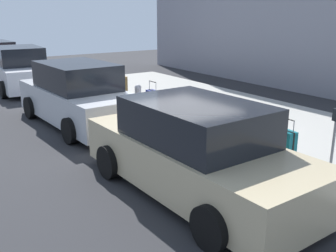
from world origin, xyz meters
The scene contains 19 objects.
ground_plane centered at (0.00, 0.00, 0.00)m, with size 40.00×40.00×0.00m, color #28282B.
sidewalk_curb centered at (0.00, -2.50, 0.07)m, with size 18.00×5.00×0.14m, color #9E9B93.
suitcase_teal_0 centered at (-2.91, -0.61, 0.48)m, with size 0.39×0.26×0.93m.
suitcase_silver_1 centered at (-2.46, -0.50, 0.44)m, with size 0.44×0.26×0.87m.
suitcase_black_2 centered at (-2.00, -0.57, 0.52)m, with size 0.43×0.29×0.99m.
suitcase_navy_3 centered at (-1.53, -0.60, 0.42)m, with size 0.43×0.22×0.76m.
suitcase_red_4 centered at (-1.04, -0.56, 0.40)m, with size 0.49×0.28×0.58m.
suitcase_maroon_5 centered at (-0.57, -0.55, 0.44)m, with size 0.37×0.23×0.84m.
suitcase_olive_6 centered at (-0.14, -0.53, 0.49)m, with size 0.42×0.23×0.99m.
suitcase_teal_7 centered at (0.34, -0.52, 0.42)m, with size 0.47×0.26×0.76m.
suitcase_silver_8 centered at (0.85, -0.60, 0.45)m, with size 0.47×0.25×0.87m.
suitcase_black_9 centered at (1.36, -0.53, 0.42)m, with size 0.47×0.26×0.62m.
suitcase_navy_10 centered at (1.85, -0.51, 0.49)m, with size 0.44×0.24×0.98m.
fire_hydrant centered at (2.77, -0.55, 0.53)m, with size 0.39×0.21×0.74m.
bollard_post centered at (3.31, -0.40, 0.60)m, with size 0.15×0.15×0.92m, color brown.
parking_meter centered at (-3.79, -0.80, 0.97)m, with size 0.12×0.09×1.27m.
parked_car_beige_0 centered at (-2.71, 1.50, 0.76)m, with size 4.68×2.13×1.62m.
parked_car_silver_1 centered at (2.53, 1.50, 0.80)m, with size 4.74×2.15×1.71m.
parked_car_white_2 centered at (8.59, 1.50, 0.80)m, with size 4.49×2.17×1.71m.
Camera 1 is at (-7.60, 5.40, 3.05)m, focal length 41.79 mm.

